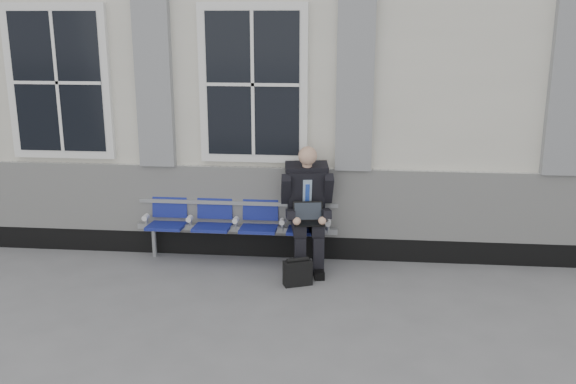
# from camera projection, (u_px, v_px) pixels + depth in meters

# --- Properties ---
(ground) EXTENTS (70.00, 70.00, 0.00)m
(ground) POSITION_uv_depth(u_px,v_px,m) (205.00, 301.00, 7.12)
(ground) COLOR slate
(ground) RESTS_ON ground
(station_building) EXTENTS (14.40, 4.40, 4.49)m
(station_building) POSITION_uv_depth(u_px,v_px,m) (250.00, 73.00, 9.88)
(station_building) COLOR silver
(station_building) RESTS_ON ground
(bench) EXTENTS (2.60, 0.47, 0.91)m
(bench) POSITION_uv_depth(u_px,v_px,m) (237.00, 218.00, 8.24)
(bench) COLOR #9EA0A3
(bench) RESTS_ON ground
(businessman) EXTENTS (0.68, 0.91, 1.54)m
(businessman) POSITION_uv_depth(u_px,v_px,m) (307.00, 203.00, 7.94)
(businessman) COLOR black
(businessman) RESTS_ON ground
(briefcase) EXTENTS (0.36, 0.25, 0.34)m
(briefcase) POSITION_uv_depth(u_px,v_px,m) (298.00, 272.00, 7.51)
(briefcase) COLOR black
(briefcase) RESTS_ON ground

